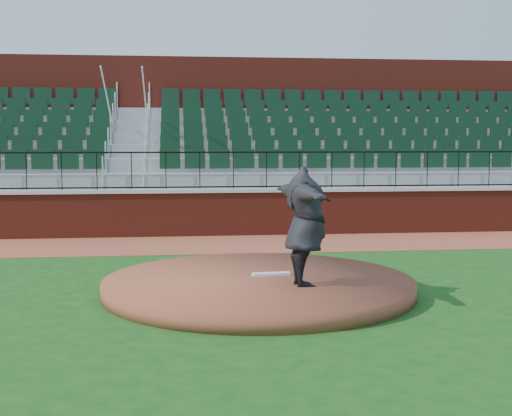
{
  "coord_description": "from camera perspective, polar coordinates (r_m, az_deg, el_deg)",
  "views": [
    {
      "loc": [
        -1.54,
        -11.95,
        2.64
      ],
      "look_at": [
        0.0,
        1.5,
        1.3
      ],
      "focal_mm": 48.49,
      "sensor_mm": 36.0,
      "label": 1
    }
  ],
  "objects": [
    {
      "name": "pitching_rubber",
      "position": [
        12.28,
        1.26,
        -5.46
      ],
      "size": [
        0.68,
        0.23,
        0.04
      ],
      "primitive_type": "cube",
      "rotation": [
        0.0,
        0.0,
        0.09
      ],
      "color": "white",
      "rests_on": "pitchers_mound"
    },
    {
      "name": "wall_railing",
      "position": [
        19.04,
        -1.88,
        3.12
      ],
      "size": [
        34.0,
        0.05,
        1.0
      ],
      "primitive_type": null,
      "color": "black",
      "rests_on": "wall_cap"
    },
    {
      "name": "warning_track",
      "position": [
        17.62,
        -1.44,
        -2.95
      ],
      "size": [
        34.0,
        3.2,
        0.01
      ],
      "primitive_type": "cube",
      "color": "brown",
      "rests_on": "ground"
    },
    {
      "name": "seating_stands",
      "position": [
        21.74,
        -2.47,
        4.75
      ],
      "size": [
        34.0,
        5.1,
        4.6
      ],
      "primitive_type": null,
      "color": "gray",
      "rests_on": "ground"
    },
    {
      "name": "wall_cap",
      "position": [
        19.07,
        -1.87,
        1.47
      ],
      "size": [
        34.0,
        0.45,
        0.1
      ],
      "primitive_type": "cube",
      "color": "#B7B7B7",
      "rests_on": "field_wall"
    },
    {
      "name": "pitcher",
      "position": [
        11.3,
        4.08,
        -1.51
      ],
      "size": [
        0.93,
        2.48,
        1.97
      ],
      "primitive_type": "imported",
      "rotation": [
        0.0,
        0.0,
        1.69
      ],
      "color": "black",
      "rests_on": "pitchers_mound"
    },
    {
      "name": "concourse_wall",
      "position": [
        24.53,
        -2.94,
        5.9
      ],
      "size": [
        34.0,
        0.5,
        5.5
      ],
      "primitive_type": "cube",
      "color": "maroon",
      "rests_on": "ground"
    },
    {
      "name": "ground",
      "position": [
        12.34,
        0.8,
        -6.7
      ],
      "size": [
        90.0,
        90.0,
        0.0
      ],
      "primitive_type": "plane",
      "color": "#154413",
      "rests_on": "ground"
    },
    {
      "name": "pitchers_mound",
      "position": [
        12.04,
        0.21,
        -6.4
      ],
      "size": [
        5.37,
        5.37,
        0.25
      ],
      "primitive_type": "cylinder",
      "color": "brown",
      "rests_on": "ground"
    },
    {
      "name": "field_wall",
      "position": [
        19.13,
        -1.87,
        -0.48
      ],
      "size": [
        34.0,
        0.35,
        1.2
      ],
      "primitive_type": "cube",
      "color": "maroon",
      "rests_on": "ground"
    }
  ]
}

